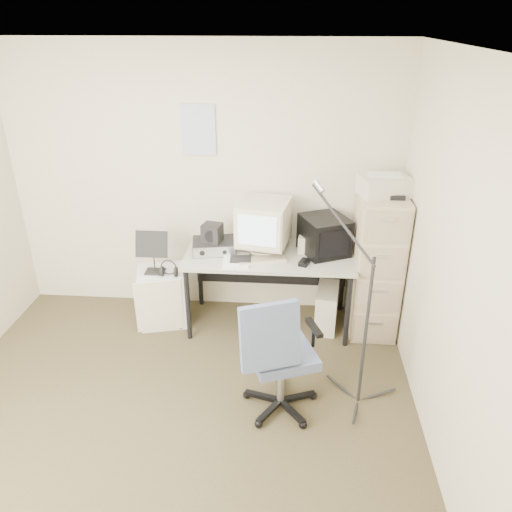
# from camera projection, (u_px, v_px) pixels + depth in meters

# --- Properties ---
(floor) EXTENTS (3.60, 3.60, 0.01)m
(floor) POSITION_uv_depth(u_px,v_px,m) (168.00, 434.00, 3.52)
(floor) COLOR #3D321B
(floor) RESTS_ON ground
(ceiling) EXTENTS (3.60, 3.60, 0.01)m
(ceiling) POSITION_uv_depth(u_px,v_px,m) (128.00, 51.00, 2.42)
(ceiling) COLOR white
(ceiling) RESTS_ON ground
(wall_back) EXTENTS (3.60, 0.02, 2.50)m
(wall_back) POSITION_uv_depth(u_px,v_px,m) (204.00, 184.00, 4.58)
(wall_back) COLOR beige
(wall_back) RESTS_ON ground
(wall_right) EXTENTS (0.02, 3.60, 2.50)m
(wall_right) POSITION_uv_depth(u_px,v_px,m) (461.00, 289.00, 2.84)
(wall_right) COLOR beige
(wall_right) RESTS_ON ground
(wall_calendar) EXTENTS (0.30, 0.02, 0.44)m
(wall_calendar) POSITION_uv_depth(u_px,v_px,m) (198.00, 130.00, 4.35)
(wall_calendar) COLOR white
(wall_calendar) RESTS_ON wall_back
(filing_cabinet) EXTENTS (0.40, 0.60, 1.30)m
(filing_cabinet) POSITION_uv_depth(u_px,v_px,m) (376.00, 264.00, 4.45)
(filing_cabinet) COLOR tan
(filing_cabinet) RESTS_ON floor
(printer) EXTENTS (0.46, 0.38, 0.16)m
(printer) POSITION_uv_depth(u_px,v_px,m) (385.00, 186.00, 4.13)
(printer) COLOR silver
(printer) RESTS_ON filing_cabinet
(desk) EXTENTS (1.50, 0.70, 0.73)m
(desk) POSITION_uv_depth(u_px,v_px,m) (269.00, 290.00, 4.61)
(desk) COLOR #AFAD9A
(desk) RESTS_ON floor
(crt_monitor) EXTENTS (0.50, 0.52, 0.47)m
(crt_monitor) POSITION_uv_depth(u_px,v_px,m) (264.00, 227.00, 4.42)
(crt_monitor) COLOR silver
(crt_monitor) RESTS_ON desk
(crt_tv) EXTENTS (0.49, 0.50, 0.33)m
(crt_tv) POSITION_uv_depth(u_px,v_px,m) (324.00, 235.00, 4.42)
(crt_tv) COLOR black
(crt_tv) RESTS_ON desk
(desk_speaker) EXTENTS (0.09, 0.09, 0.15)m
(desk_speaker) POSITION_uv_depth(u_px,v_px,m) (303.00, 245.00, 4.45)
(desk_speaker) COLOR beige
(desk_speaker) RESTS_ON desk
(keyboard) EXTENTS (0.44, 0.28, 0.02)m
(keyboard) POSITION_uv_depth(u_px,v_px,m) (261.00, 260.00, 4.31)
(keyboard) COLOR silver
(keyboard) RESTS_ON desk
(mouse) EXTENTS (0.11, 0.14, 0.04)m
(mouse) POSITION_uv_depth(u_px,v_px,m) (304.00, 262.00, 4.26)
(mouse) COLOR black
(mouse) RESTS_ON desk
(radio_receiver) EXTENTS (0.42, 0.34, 0.11)m
(radio_receiver) POSITION_uv_depth(u_px,v_px,m) (214.00, 246.00, 4.48)
(radio_receiver) COLOR black
(radio_receiver) RESTS_ON desk
(radio_speaker) EXTENTS (0.19, 0.18, 0.16)m
(radio_speaker) POSITION_uv_depth(u_px,v_px,m) (212.00, 233.00, 4.40)
(radio_speaker) COLOR black
(radio_speaker) RESTS_ON radio_receiver
(papers) EXTENTS (0.24, 0.32, 0.02)m
(papers) POSITION_uv_depth(u_px,v_px,m) (236.00, 260.00, 4.31)
(papers) COLOR white
(papers) RESTS_ON desk
(pc_tower) EXTENTS (0.24, 0.44, 0.39)m
(pc_tower) POSITION_uv_depth(u_px,v_px,m) (327.00, 308.00, 4.65)
(pc_tower) COLOR silver
(pc_tower) RESTS_ON floor
(office_chair) EXTENTS (0.74, 0.74, 1.00)m
(office_chair) POSITION_uv_depth(u_px,v_px,m) (282.00, 352.00, 3.54)
(office_chair) COLOR slate
(office_chair) RESTS_ON floor
(side_cart) EXTENTS (0.52, 0.45, 0.55)m
(side_cart) POSITION_uv_depth(u_px,v_px,m) (164.00, 296.00, 4.68)
(side_cart) COLOR silver
(side_cart) RESTS_ON floor
(music_stand) EXTENTS (0.31, 0.22, 0.42)m
(music_stand) POSITION_uv_depth(u_px,v_px,m) (153.00, 252.00, 4.43)
(music_stand) COLOR black
(music_stand) RESTS_ON side_cart
(headphones) EXTENTS (0.18, 0.18, 0.03)m
(headphones) POSITION_uv_depth(u_px,v_px,m) (169.00, 271.00, 4.44)
(headphones) COLOR black
(headphones) RESTS_ON side_cart
(mic_stand) EXTENTS (0.03, 0.03, 1.59)m
(mic_stand) POSITION_uv_depth(u_px,v_px,m) (368.00, 312.00, 3.47)
(mic_stand) COLOR black
(mic_stand) RESTS_ON floor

